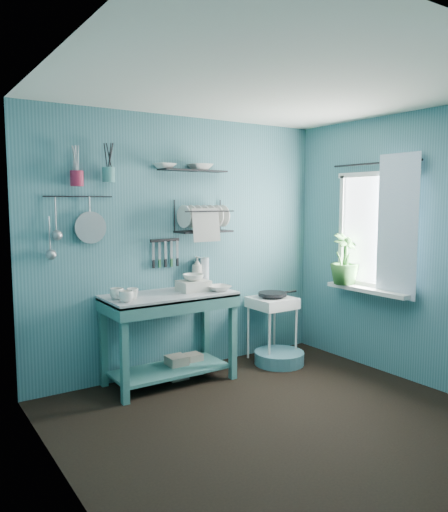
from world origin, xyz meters
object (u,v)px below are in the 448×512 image
mug_right (117,294)px  dish_rack (204,216)px  mug_left (126,296)px  water_bottle (205,271)px  potted_plant (345,259)px  wash_tub (193,286)px  soap_bottle (197,271)px  hotplate_stand (272,329)px  utensil_cup_magenta (77,178)px  mug_mid (133,294)px  colander (90,228)px  floor_basin (279,358)px  storage_tin_large (177,367)px  work_counter (169,338)px  frying_pan (272,294)px  storage_tin_small (193,364)px  utensil_cup_teal (109,175)px

mug_right → dish_rack: dish_rack is taller
mug_left → water_bottle: size_ratio=0.44×
potted_plant → wash_tub: bearing=163.5°
soap_bottle → potted_plant: size_ratio=0.57×
hotplate_stand → utensil_cup_magenta: utensil_cup_magenta is taller
mug_mid → colander: bearing=131.7°
mug_mid → soap_bottle: (0.80, 0.26, 0.10)m
floor_basin → storage_tin_large: bearing=169.1°
hotplate_stand → storage_tin_large: bearing=-174.5°
utensil_cup_magenta → storage_tin_large: utensil_cup_magenta is taller
work_counter → wash_tub: wash_tub is taller
mug_left → floor_basin: 1.86m
work_counter → utensil_cup_magenta: bearing=170.1°
soap_bottle → water_bottle: bearing=11.3°
colander → floor_basin: (1.83, -0.39, -1.39)m
mug_left → utensil_cup_magenta: 1.08m
hotplate_stand → potted_plant: 1.06m
frying_pan → mug_right: bearing=179.9°
dish_rack → potted_plant: bearing=-32.8°
work_counter → mug_left: (-0.48, -0.16, 0.47)m
mug_mid → floor_basin: (1.57, -0.10, -0.82)m
hotplate_stand → storage_tin_small: (-0.92, 0.08, -0.24)m
hotplate_stand → utensil_cup_magenta: (-1.97, 0.20, 1.54)m
utensil_cup_teal → colander: 0.49m
mug_left → floor_basin: mug_left is taller
work_counter → mug_left: bearing=-156.6°
wash_tub → storage_tin_small: bearing=63.4°
work_counter → dish_rack: 1.22m
work_counter → frying_pan: 1.25m
potted_plant → floor_basin: size_ratio=1.02×
mug_left → mug_mid: mug_left is taller
wash_tub → storage_tin_small: (0.05, 0.10, -0.79)m
soap_bottle → mug_right: bearing=-167.7°
utensil_cup_magenta → storage_tin_large: 1.97m
wash_tub → storage_tin_large: wash_tub is taller
dish_rack → storage_tin_small: dish_rack is taller
colander → floor_basin: bearing=-12.0°
colander → potted_plant: (2.43, -0.71, -0.36)m
soap_bottle → storage_tin_large: (-0.32, -0.15, -0.88)m
water_bottle → hotplate_stand: 0.98m
dish_rack → utensil_cup_teal: utensil_cup_teal is taller
soap_bottle → storage_tin_large: 0.95m
mug_left → storage_tin_small: bearing=17.1°
frying_pan → storage_tin_small: frying_pan is taller
work_counter → utensil_cup_magenta: utensil_cup_magenta is taller
storage_tin_small → frying_pan: bearing=-5.2°
mug_mid → water_bottle: (0.90, 0.28, 0.09)m
soap_bottle → mug_left: bearing=-158.2°
storage_tin_large → floor_basin: bearing=-10.9°
soap_bottle → hotplate_stand: (0.80, -0.20, -0.66)m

